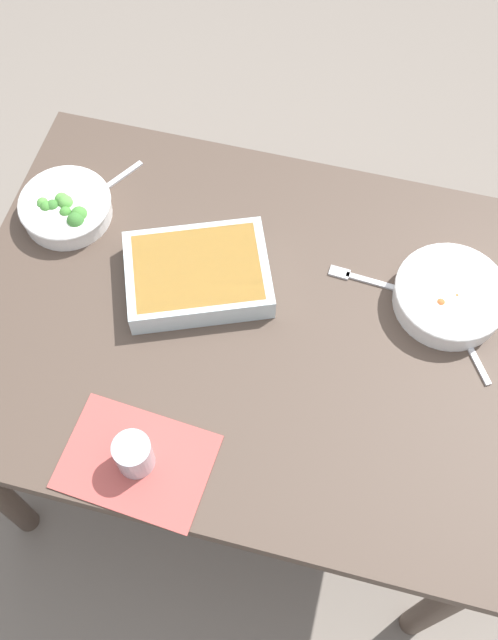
{
  "coord_description": "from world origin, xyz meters",
  "views": [
    {
      "loc": [
        -0.18,
        0.72,
        2.11
      ],
      "look_at": [
        0.0,
        0.0,
        0.74
      ],
      "focal_mm": 41.83,
      "sensor_mm": 36.0,
      "label": 1
    }
  ],
  "objects_px": {
    "broccoli_bowl": "(66,207)",
    "drink_cup": "(134,455)",
    "baking_dish": "(198,274)",
    "spoon_by_broccoli": "(104,189)",
    "fork_on_table": "(363,279)",
    "spoon_by_stew": "(464,336)",
    "stew_bowl": "(450,296)"
  },
  "relations": [
    {
      "from": "baking_dish",
      "to": "drink_cup",
      "type": "distance_m",
      "value": 0.41
    },
    {
      "from": "fork_on_table",
      "to": "broccoli_bowl",
      "type": "bearing_deg",
      "value": -0.28
    },
    {
      "from": "spoon_by_broccoli",
      "to": "baking_dish",
      "type": "bearing_deg",
      "value": 146.72
    },
    {
      "from": "drink_cup",
      "to": "broccoli_bowl",
      "type": "bearing_deg",
      "value": -56.86
    },
    {
      "from": "drink_cup",
      "to": "spoon_by_broccoli",
      "type": "relative_size",
      "value": 0.53
    },
    {
      "from": "spoon_by_stew",
      "to": "fork_on_table",
      "type": "distance_m",
      "value": 0.24
    },
    {
      "from": "spoon_by_broccoli",
      "to": "fork_on_table",
      "type": "relative_size",
      "value": 0.89
    },
    {
      "from": "baking_dish",
      "to": "broccoli_bowl",
      "type": "bearing_deg",
      "value": -16.05
    },
    {
      "from": "baking_dish",
      "to": "fork_on_table",
      "type": "bearing_deg",
      "value": -164.78
    },
    {
      "from": "broccoli_bowl",
      "to": "baking_dish",
      "type": "relative_size",
      "value": 0.57
    },
    {
      "from": "stew_bowl",
      "to": "spoon_by_broccoli",
      "type": "bearing_deg",
      "value": -7.44
    },
    {
      "from": "broccoli_bowl",
      "to": "drink_cup",
      "type": "relative_size",
      "value": 2.44
    },
    {
      "from": "stew_bowl",
      "to": "spoon_by_stew",
      "type": "relative_size",
      "value": 1.5
    },
    {
      "from": "broccoli_bowl",
      "to": "baking_dish",
      "type": "bearing_deg",
      "value": 163.95
    },
    {
      "from": "drink_cup",
      "to": "fork_on_table",
      "type": "distance_m",
      "value": 0.61
    },
    {
      "from": "broccoli_bowl",
      "to": "drink_cup",
      "type": "xyz_separation_m",
      "value": [
        -0.33,
        0.51,
        0.01
      ]
    },
    {
      "from": "baking_dish",
      "to": "spoon_by_broccoli",
      "type": "xyz_separation_m",
      "value": [
        0.28,
        -0.18,
        -0.03
      ]
    },
    {
      "from": "broccoli_bowl",
      "to": "fork_on_table",
      "type": "distance_m",
      "value": 0.68
    },
    {
      "from": "stew_bowl",
      "to": "spoon_by_stew",
      "type": "height_order",
      "value": "stew_bowl"
    },
    {
      "from": "spoon_by_broccoli",
      "to": "spoon_by_stew",
      "type": "bearing_deg",
      "value": 168.21
    },
    {
      "from": "drink_cup",
      "to": "baking_dish",
      "type": "bearing_deg",
      "value": -90.3
    },
    {
      "from": "spoon_by_stew",
      "to": "spoon_by_broccoli",
      "type": "distance_m",
      "value": 0.87
    },
    {
      "from": "baking_dish",
      "to": "stew_bowl",
      "type": "bearing_deg",
      "value": -171.36
    },
    {
      "from": "stew_bowl",
      "to": "baking_dish",
      "type": "bearing_deg",
      "value": 8.64
    },
    {
      "from": "spoon_by_stew",
      "to": "baking_dish",
      "type": "bearing_deg",
      "value": 0.73
    },
    {
      "from": "drink_cup",
      "to": "fork_on_table",
      "type": "height_order",
      "value": "drink_cup"
    },
    {
      "from": "baking_dish",
      "to": "spoon_by_broccoli",
      "type": "distance_m",
      "value": 0.34
    },
    {
      "from": "spoon_by_stew",
      "to": "fork_on_table",
      "type": "xyz_separation_m",
      "value": [
        0.23,
        -0.09,
        -0.0
      ]
    },
    {
      "from": "stew_bowl",
      "to": "baking_dish",
      "type": "xyz_separation_m",
      "value": [
        0.52,
        0.08,
        0.0
      ]
    },
    {
      "from": "baking_dish",
      "to": "spoon_by_stew",
      "type": "height_order",
      "value": "baking_dish"
    },
    {
      "from": "broccoli_bowl",
      "to": "fork_on_table",
      "type": "bearing_deg",
      "value": 179.72
    },
    {
      "from": "fork_on_table",
      "to": "stew_bowl",
      "type": "bearing_deg",
      "value": 175.81
    }
  ]
}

